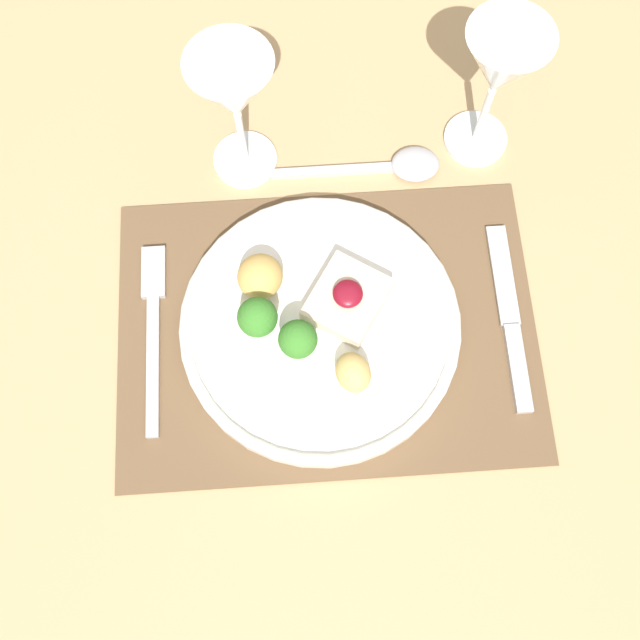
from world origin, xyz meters
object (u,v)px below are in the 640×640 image
at_px(knife, 511,329).
at_px(wine_glass_near, 500,69).
at_px(dinner_plate, 318,321).
at_px(spoon, 397,166).
at_px(wine_glass_far, 234,94).
at_px(fork, 153,324).

bearing_deg(knife, wine_glass_near, 91.18).
bearing_deg(knife, dinner_plate, 174.77).
height_order(spoon, wine_glass_near, wine_glass_near).
distance_m(spoon, wine_glass_far, 0.20).
distance_m(dinner_plate, wine_glass_far, 0.23).
bearing_deg(spoon, wine_glass_near, 18.47).
height_order(fork, wine_glass_near, wine_glass_near).
height_order(dinner_plate, wine_glass_near, wine_glass_near).
distance_m(fork, wine_glass_near, 0.42).
bearing_deg(spoon, wine_glass_far, 172.87).
bearing_deg(fork, dinner_plate, -3.03).
height_order(knife, wine_glass_far, wine_glass_far).
height_order(dinner_plate, knife, dinner_plate).
distance_m(fork, wine_glass_far, 0.24).
height_order(fork, knife, knife).
bearing_deg(spoon, fork, -148.01).
distance_m(dinner_plate, fork, 0.16).
bearing_deg(wine_glass_near, fork, -151.23).
xyz_separation_m(dinner_plate, fork, (-0.16, 0.01, -0.01)).
distance_m(fork, knife, 0.36).
xyz_separation_m(dinner_plate, knife, (0.19, -0.02, -0.01)).
bearing_deg(knife, spoon, 116.09).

